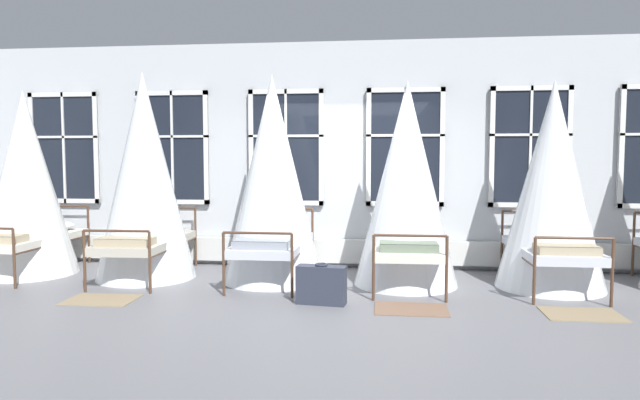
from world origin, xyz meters
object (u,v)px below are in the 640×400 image
cot_first (26,186)px  suitcase_dark (321,285)px  cot_third (273,181)px  cot_fourth (406,186)px  cot_second (145,179)px  cot_fifth (552,188)px

cot_first → suitcase_dark: (4.39, -1.21, -1.05)m
cot_third → cot_fourth: 1.79m
cot_second → cot_fourth: bearing=-91.7°
cot_second → cot_third: 1.80m
cot_third → cot_fifth: 3.62m
cot_first → cot_third: (3.60, -0.06, 0.08)m
cot_fifth → suitcase_dark: bearing=112.3°
cot_fifth → suitcase_dark: (-2.83, -1.15, -1.07)m
cot_fourth → suitcase_dark: size_ratio=4.61×
cot_first → cot_second: cot_second is taller
cot_fourth → cot_fifth: (1.83, 0.01, -0.01)m
cot_fourth → cot_fifth: bearing=-90.5°
cot_fifth → suitcase_dark: size_ratio=4.57×
cot_fourth → cot_first: bearing=88.3°
cot_second → suitcase_dark: 3.06m
cot_second → suitcase_dark: size_ratio=4.90×
cot_first → cot_fifth: size_ratio=0.99×
cot_fourth → cot_third: bearing=88.5°
suitcase_dark → cot_fourth: bearing=56.2°
suitcase_dark → cot_third: bearing=132.0°
cot_first → suitcase_dark: size_ratio=4.52×
cot_third → cot_second: bearing=90.5°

